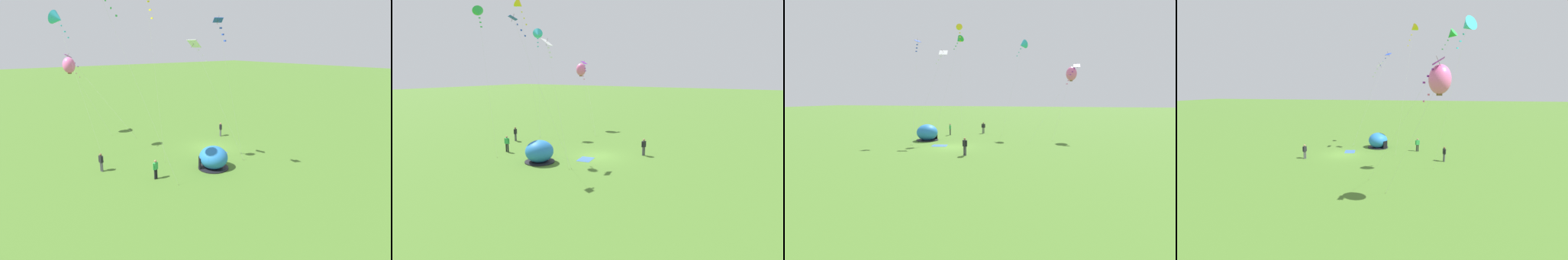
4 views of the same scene
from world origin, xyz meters
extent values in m
plane|color=#477028|center=(0.00, 0.00, 0.00)|extent=(300.00, 300.00, 0.00)
ellipsoid|color=#2672BF|center=(-4.67, 3.68, 1.05)|extent=(2.70, 2.60, 2.10)
cylinder|color=black|center=(-4.67, 3.68, 0.05)|extent=(2.81, 2.81, 0.10)
cube|color=black|center=(-4.03, 4.79, 0.55)|extent=(0.75, 0.50, 1.10)
cube|color=#3359A5|center=(-1.64, 0.47, 0.01)|extent=(1.91, 1.59, 0.01)
cylinder|color=#4C4C51|center=(2.62, -3.75, 0.44)|extent=(0.15, 0.15, 0.88)
cylinder|color=#4C4C51|center=(2.80, -3.84, 0.44)|extent=(0.15, 0.15, 0.88)
cube|color=black|center=(2.71, -3.80, 1.18)|extent=(0.45, 0.39, 0.60)
sphere|color=#9E7051|center=(2.71, -3.80, 1.61)|extent=(0.22, 0.22, 0.22)
cylinder|color=black|center=(2.48, -3.68, 1.18)|extent=(0.09, 0.09, 0.58)
cylinder|color=black|center=(2.93, -3.91, 1.18)|extent=(0.09, 0.09, 0.58)
cylinder|color=#4C4C51|center=(0.76, 12.18, 0.44)|extent=(0.15, 0.15, 0.88)
cylinder|color=#4C4C51|center=(0.95, 12.24, 0.44)|extent=(0.15, 0.15, 0.88)
cube|color=black|center=(0.86, 12.21, 1.18)|extent=(0.43, 0.33, 0.60)
sphere|color=brown|center=(0.86, 12.21, 1.61)|extent=(0.22, 0.22, 0.22)
cylinder|color=black|center=(0.62, 12.14, 1.18)|extent=(0.09, 0.09, 0.58)
cylinder|color=black|center=(1.10, 12.28, 1.18)|extent=(0.09, 0.09, 0.58)
cylinder|color=black|center=(-3.54, 9.23, 0.44)|extent=(0.15, 0.15, 0.88)
cylinder|color=black|center=(-3.48, 9.04, 0.44)|extent=(0.15, 0.15, 0.88)
cube|color=green|center=(-3.51, 9.13, 1.18)|extent=(0.34, 0.43, 0.60)
sphere|color=#9E7051|center=(-3.51, 9.13, 1.61)|extent=(0.22, 0.22, 0.22)
cylinder|color=green|center=(-3.58, 9.37, 1.18)|extent=(0.09, 0.09, 0.58)
cylinder|color=green|center=(-3.44, 8.89, 1.18)|extent=(0.09, 0.09, 0.58)
cylinder|color=silver|center=(-5.52, 2.38, 6.43)|extent=(1.42, 4.87, 12.86)
cylinder|color=brown|center=(-4.82, -0.05, 0.03)|extent=(0.03, 0.03, 0.06)
cube|color=blue|center=(-6.23, 4.81, 12.86)|extent=(0.91, 0.94, 0.33)
cylinder|color=#332314|center=(-6.23, 4.81, 12.87)|extent=(0.11, 0.31, 0.64)
cube|color=blue|center=(-6.12, 4.42, 12.30)|extent=(0.21, 0.15, 0.12)
cube|color=blue|center=(-6.02, 4.10, 11.83)|extent=(0.21, 0.10, 0.12)
cube|color=blue|center=(-5.93, 3.77, 11.36)|extent=(0.21, 0.13, 0.12)
cylinder|color=silver|center=(5.31, 12.01, 6.70)|extent=(2.69, 2.21, 13.39)
cylinder|color=brown|center=(3.97, 10.92, 0.03)|extent=(0.03, 0.03, 0.06)
cone|color=#33B7D1|center=(6.65, 13.11, 13.39)|extent=(1.81, 1.82, 1.52)
cube|color=#33B7D1|center=(6.37, 12.89, 12.77)|extent=(0.20, 0.17, 0.12)
cube|color=#33B7D1|center=(6.14, 12.69, 12.23)|extent=(0.15, 0.20, 0.12)
cube|color=#33B7D1|center=(5.91, 12.50, 11.70)|extent=(0.19, 0.18, 0.12)
cylinder|color=silver|center=(11.21, 7.78, 4.91)|extent=(5.80, 5.46, 9.83)
cylinder|color=brown|center=(8.32, 5.05, 0.03)|extent=(0.03, 0.03, 0.06)
cube|color=purple|center=(14.11, 10.51, 9.82)|extent=(0.83, 0.74, 0.44)
cylinder|color=#332314|center=(14.11, 10.51, 9.83)|extent=(0.29, 0.28, 0.63)
cube|color=purple|center=(13.79, 10.21, 9.37)|extent=(0.21, 0.14, 0.12)
cube|color=purple|center=(13.52, 9.96, 8.98)|extent=(0.18, 0.18, 0.12)
cube|color=purple|center=(13.25, 9.70, 8.58)|extent=(0.20, 0.17, 0.12)
cylinder|color=silver|center=(12.30, 8.83, 4.39)|extent=(2.38, 3.68, 8.77)
cylinder|color=brown|center=(11.12, 7.00, 0.03)|extent=(0.03, 0.03, 0.06)
ellipsoid|color=pink|center=(13.48, 10.67, 8.77)|extent=(1.41, 1.41, 1.85)
cube|color=brown|center=(13.48, 10.67, 7.89)|extent=(0.35, 0.35, 0.25)
cube|color=pink|center=(13.26, 10.32, 8.25)|extent=(0.20, 0.15, 0.12)
cube|color=pink|center=(13.07, 10.02, 7.81)|extent=(0.21, 0.14, 0.12)
cube|color=pink|center=(12.88, 9.73, 7.37)|extent=(0.21, 0.12, 0.12)
cylinder|color=silver|center=(-4.42, 10.52, 7.25)|extent=(2.54, 4.48, 14.51)
cylinder|color=brown|center=(-5.68, 8.29, 0.03)|extent=(0.03, 0.03, 0.06)
cone|color=green|center=(-3.16, 12.75, 14.51)|extent=(1.70, 1.81, 1.48)
cube|color=green|center=(-3.35, 12.41, 13.94)|extent=(0.20, 0.16, 0.12)
cube|color=green|center=(-3.51, 12.12, 13.45)|extent=(0.21, 0.10, 0.12)
cube|color=green|center=(-3.68, 11.83, 12.96)|extent=(0.19, 0.18, 0.12)
cylinder|color=silver|center=(-3.77, 2.13, 5.58)|extent=(2.60, 4.25, 11.16)
cylinder|color=brown|center=(-5.06, 0.01, 0.03)|extent=(0.03, 0.03, 0.06)
cube|color=white|center=(-2.48, 4.25, 11.15)|extent=(1.21, 1.05, 0.67)
cylinder|color=#332314|center=(-2.48, 4.25, 11.16)|extent=(0.30, 0.48, 0.69)
cube|color=white|center=(-2.69, 3.90, 10.62)|extent=(0.21, 0.13, 0.12)
cube|color=white|center=(-2.87, 3.60, 10.16)|extent=(0.19, 0.17, 0.12)
cube|color=white|center=(-3.05, 3.31, 9.71)|extent=(0.18, 0.18, 0.12)
cylinder|color=silver|center=(-1.23, 7.44, 7.56)|extent=(0.87, 1.84, 15.12)
cylinder|color=brown|center=(-0.80, 6.53, 0.03)|extent=(0.03, 0.03, 0.06)
cone|color=yellow|center=(-1.66, 8.36, 15.11)|extent=(1.26, 1.34, 1.12)
cube|color=yellow|center=(-1.55, 8.13, 14.39)|extent=(0.21, 0.15, 0.12)
cube|color=yellow|center=(-1.46, 7.94, 13.77)|extent=(0.21, 0.14, 0.12)
cube|color=yellow|center=(-1.37, 7.75, 13.16)|extent=(0.21, 0.11, 0.12)
camera|label=1|loc=(-24.60, 20.96, 10.98)|focal=28.00mm
camera|label=2|loc=(-25.90, -14.63, 8.29)|focal=28.00mm
camera|label=3|loc=(9.91, -27.32, 5.44)|focal=24.00mm
camera|label=4|loc=(30.53, 9.68, 8.22)|focal=24.00mm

